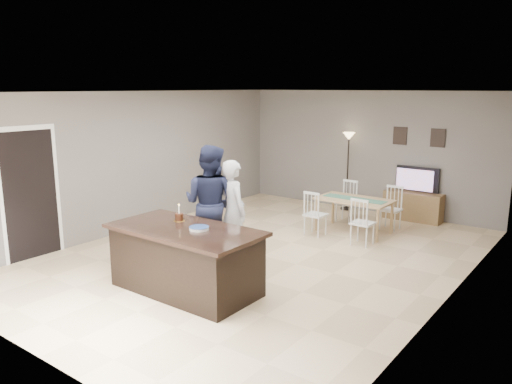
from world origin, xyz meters
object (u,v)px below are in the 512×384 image
Objects in this scene: tv_console at (413,206)px; floor_lamp at (348,150)px; kitchen_island at (186,259)px; plate_stack at (199,228)px; dining_table at (354,205)px; birthday_cake at (179,217)px; man at (210,203)px; television at (416,180)px; woman at (233,211)px.

floor_lamp reaches higher than tv_console.
kitchen_island reaches higher than tv_console.
plate_stack is 0.17× the size of dining_table.
tv_console is 4.48× the size of plate_stack.
floor_lamp reaches higher than birthday_cake.
man is at bearing -111.98° from dining_table.
television is 4.53m from woman.
man is at bearing -93.00° from floor_lamp.
man is (-0.33, -0.18, 0.12)m from woman.
man is 4.44m from floor_lamp.
birthday_cake is (-0.07, -1.13, 0.13)m from woman.
man reaches higher than dining_table.
man is 0.99m from birthday_cake.
floor_lamp reaches higher than woman.
dining_table is (1.19, 2.81, -0.39)m from man.
man is at bearing 125.62° from plate_stack.
woman is at bearing 71.20° from television.
woman is (-0.26, 1.35, 0.37)m from kitchen_island.
kitchen_island is at bearing 122.20° from woman.
floor_lamp is (-0.03, 5.37, 0.42)m from birthday_cake.
woman is 6.17× the size of plate_stack.
birthday_cake reaches higher than dining_table.
television is at bearing 1.84° from floor_lamp.
woman reaches higher than plate_stack.
floor_lamp is at bearing -67.38° from woman.
plate_stack is at bearing -94.71° from dining_table.
plate_stack is 5.58m from floor_lamp.
kitchen_island is 1.14× the size of man.
kitchen_island is at bearing -86.32° from floor_lamp.
man is 1.06× the size of floor_lamp.
tv_console is 5.64m from plate_stack.
television is 0.55× the size of woman.
man is at bearing 116.73° from kitchen_island.
plate_stack is 0.15× the size of floor_lamp.
birthday_cake is 0.14× the size of floor_lamp.
woman is 6.72× the size of birthday_cake.
kitchen_island is at bearing 77.99° from television.
television is 3.71× the size of birthday_cake.
tv_console is at bearing -0.73° from floor_lamp.
tv_console is 1.90m from floor_lamp.
dining_table is at bearing 69.94° from television.
birthday_cake reaches higher than kitchen_island.
floor_lamp reaches higher than television.
woman is at bearing -109.09° from tv_console.
television is at bearing -87.52° from woman.
kitchen_island reaches higher than dining_table.
television is 0.57× the size of dining_table.
plate_stack is at bearing 79.93° from television.
woman is 1.14m from birthday_cake.
kitchen_island is at bearing -33.97° from birthday_cake.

